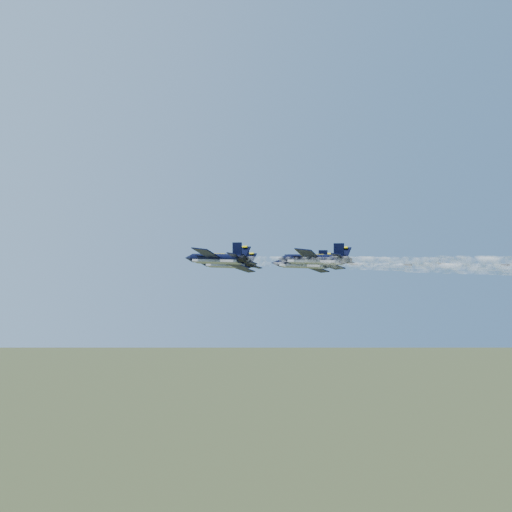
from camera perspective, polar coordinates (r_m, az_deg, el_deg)
jet_lead at (r=105.20m, az=-2.98°, el=-0.75°), size 10.85×14.76×4.01m
jet_left at (r=90.43m, az=-4.05°, el=-0.26°), size 10.85×14.76×4.01m
jet_right at (r=106.10m, az=4.59°, el=-0.77°), size 10.85×14.76×4.01m
jet_slot at (r=92.12m, az=5.78°, el=-0.31°), size 10.85×14.76×4.01m
smoke_trail_lead at (r=79.13m, az=21.25°, el=0.51°), size 13.94×60.43×2.20m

